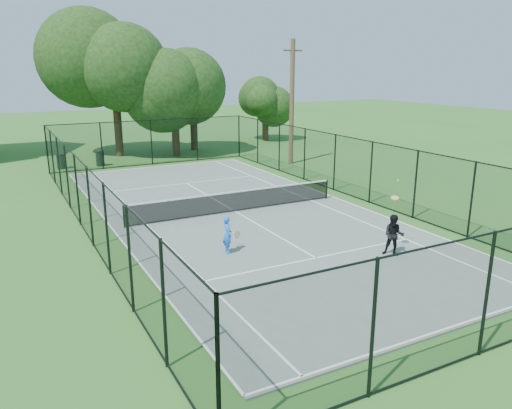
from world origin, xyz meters
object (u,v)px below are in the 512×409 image
tennis_net (235,201)px  player_blue (228,234)px  player_black (394,235)px  trash_bin_right (100,158)px  trash_bin_left (61,161)px  utility_pole (292,102)px

tennis_net → player_blue: player_blue is taller
tennis_net → player_black: player_black is taller
tennis_net → trash_bin_right: (-3.20, 14.16, -0.06)m
player_blue → trash_bin_left: bearing=99.5°
trash_bin_left → tennis_net: bearing=-68.7°
player_blue → tennis_net: bearing=61.5°
trash_bin_left → player_blue: player_blue is taller
tennis_net → player_blue: bearing=-118.5°
trash_bin_right → tennis_net: bearing=-77.3°
trash_bin_left → player_black: (8.13, -21.77, 0.29)m
tennis_net → trash_bin_right: bearing=102.7°
tennis_net → player_blue: (-2.45, -4.51, 0.15)m
tennis_net → player_black: size_ratio=3.90×
player_blue → utility_pole: bearing=51.1°
player_blue → player_black: (4.97, -2.89, 0.06)m
utility_pole → player_black: utility_pole is taller
tennis_net → utility_pole: size_ratio=1.24×
trash_bin_right → player_blue: bearing=-87.7°
trash_bin_left → utility_pole: (14.08, -5.37, 3.62)m
trash_bin_left → player_blue: 19.14m
tennis_net → player_blue: size_ratio=7.49×
trash_bin_left → trash_bin_right: (2.42, -0.21, 0.02)m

